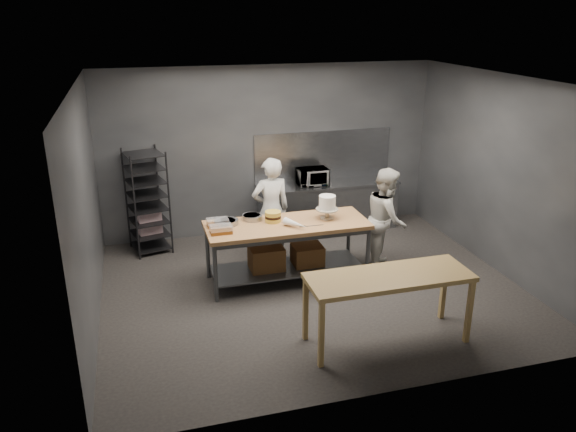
# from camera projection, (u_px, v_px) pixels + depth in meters

# --- Properties ---
(ground) EXTENTS (6.00, 6.00, 0.00)m
(ground) POSITION_uv_depth(u_px,v_px,m) (312.00, 288.00, 8.29)
(ground) COLOR black
(ground) RESTS_ON ground
(back_wall) EXTENTS (6.00, 0.04, 3.00)m
(back_wall) POSITION_uv_depth(u_px,v_px,m) (270.00, 151.00, 10.03)
(back_wall) COLOR #4C4F54
(back_wall) RESTS_ON ground
(work_table) EXTENTS (2.40, 0.90, 0.92)m
(work_table) POSITION_uv_depth(u_px,v_px,m) (286.00, 245.00, 8.37)
(work_table) COLOR #996C3D
(work_table) RESTS_ON ground
(near_counter) EXTENTS (2.00, 0.70, 0.90)m
(near_counter) POSITION_uv_depth(u_px,v_px,m) (389.00, 281.00, 6.72)
(near_counter) COLOR olive
(near_counter) RESTS_ON ground
(back_counter) EXTENTS (2.60, 0.60, 0.90)m
(back_counter) POSITION_uv_depth(u_px,v_px,m) (328.00, 206.00, 10.36)
(back_counter) COLOR slate
(back_counter) RESTS_ON ground
(splashback_panel) EXTENTS (2.60, 0.02, 0.90)m
(splashback_panel) POSITION_uv_depth(u_px,v_px,m) (323.00, 155.00, 10.32)
(splashback_panel) COLOR slate
(splashback_panel) RESTS_ON back_counter
(speed_rack) EXTENTS (0.73, 0.77, 1.75)m
(speed_rack) POSITION_uv_depth(u_px,v_px,m) (148.00, 202.00, 9.33)
(speed_rack) COLOR black
(speed_rack) RESTS_ON ground
(chef_behind) EXTENTS (0.66, 0.46, 1.72)m
(chef_behind) POSITION_uv_depth(u_px,v_px,m) (271.00, 210.00, 8.97)
(chef_behind) COLOR silver
(chef_behind) RESTS_ON ground
(chef_right) EXTENTS (0.86, 0.96, 1.62)m
(chef_right) POSITION_uv_depth(u_px,v_px,m) (386.00, 219.00, 8.74)
(chef_right) COLOR beige
(chef_right) RESTS_ON ground
(microwave) EXTENTS (0.54, 0.37, 0.30)m
(microwave) POSITION_uv_depth(u_px,v_px,m) (312.00, 177.00, 10.07)
(microwave) COLOR black
(microwave) RESTS_ON back_counter
(frosted_cake_stand) EXTENTS (0.34, 0.34, 0.36)m
(frosted_cake_stand) POSITION_uv_depth(u_px,v_px,m) (327.00, 204.00, 8.35)
(frosted_cake_stand) COLOR #B0A48C
(frosted_cake_stand) RESTS_ON work_table
(layer_cake) EXTENTS (0.24, 0.24, 0.16)m
(layer_cake) POSITION_uv_depth(u_px,v_px,m) (273.00, 217.00, 8.28)
(layer_cake) COLOR #E5BC48
(layer_cake) RESTS_ON work_table
(cake_pans) EXTENTS (0.73, 0.42, 0.07)m
(cake_pans) POSITION_uv_depth(u_px,v_px,m) (239.00, 220.00, 8.27)
(cake_pans) COLOR gray
(cake_pans) RESTS_ON work_table
(piping_bag) EXTENTS (0.32, 0.38, 0.12)m
(piping_bag) POSITION_uv_depth(u_px,v_px,m) (295.00, 224.00, 8.05)
(piping_bag) COLOR white
(piping_bag) RESTS_ON work_table
(offset_spatula) EXTENTS (0.36, 0.02, 0.02)m
(offset_spatula) POSITION_uv_depth(u_px,v_px,m) (308.00, 226.00, 8.12)
(offset_spatula) COLOR slate
(offset_spatula) RESTS_ON work_table
(pastry_clamshells) EXTENTS (0.31, 0.48, 0.11)m
(pastry_clamshells) POSITION_uv_depth(u_px,v_px,m) (219.00, 226.00, 7.99)
(pastry_clamshells) COLOR #A96521
(pastry_clamshells) RESTS_ON work_table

